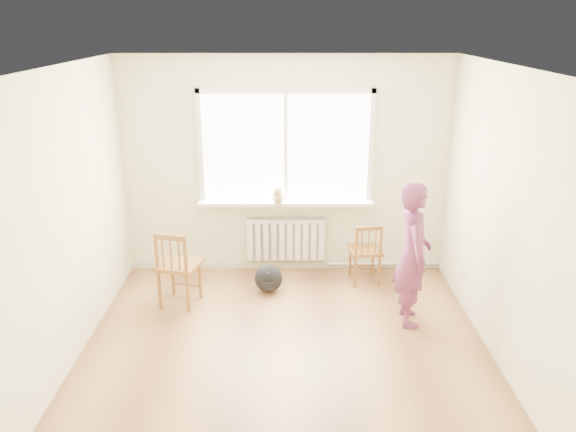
{
  "coord_description": "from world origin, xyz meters",
  "views": [
    {
      "loc": [
        0.02,
        -4.44,
        3.09
      ],
      "look_at": [
        0.03,
        1.2,
        1.09
      ],
      "focal_mm": 35.0,
      "sensor_mm": 36.0,
      "label": 1
    }
  ],
  "objects_px": {
    "chair_left": "(177,268)",
    "cat": "(278,195)",
    "chair_right": "(366,253)",
    "backpack": "(269,279)",
    "person": "(413,254)"
  },
  "relations": [
    {
      "from": "cat",
      "to": "backpack",
      "type": "xyz_separation_m",
      "value": [
        -0.11,
        -0.48,
        -0.89
      ]
    },
    {
      "from": "person",
      "to": "backpack",
      "type": "relative_size",
      "value": 4.65
    },
    {
      "from": "chair_right",
      "to": "backpack",
      "type": "height_order",
      "value": "chair_right"
    },
    {
      "from": "person",
      "to": "backpack",
      "type": "distance_m",
      "value": 1.78
    },
    {
      "from": "person",
      "to": "chair_right",
      "type": "bearing_deg",
      "value": 21.13
    },
    {
      "from": "chair_left",
      "to": "person",
      "type": "xyz_separation_m",
      "value": [
        2.53,
        -0.35,
        0.32
      ]
    },
    {
      "from": "cat",
      "to": "chair_right",
      "type": "bearing_deg",
      "value": -10.55
    },
    {
      "from": "chair_left",
      "to": "cat",
      "type": "relative_size",
      "value": 2.33
    },
    {
      "from": "chair_left",
      "to": "cat",
      "type": "bearing_deg",
      "value": -129.58
    },
    {
      "from": "chair_left",
      "to": "person",
      "type": "bearing_deg",
      "value": -173.46
    },
    {
      "from": "cat",
      "to": "chair_left",
      "type": "bearing_deg",
      "value": -141.27
    },
    {
      "from": "chair_left",
      "to": "chair_right",
      "type": "bearing_deg",
      "value": -151.12
    },
    {
      "from": "chair_right",
      "to": "person",
      "type": "height_order",
      "value": "person"
    },
    {
      "from": "person",
      "to": "cat",
      "type": "height_order",
      "value": "person"
    },
    {
      "from": "chair_right",
      "to": "chair_left",
      "type": "bearing_deg",
      "value": 8.49
    }
  ]
}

